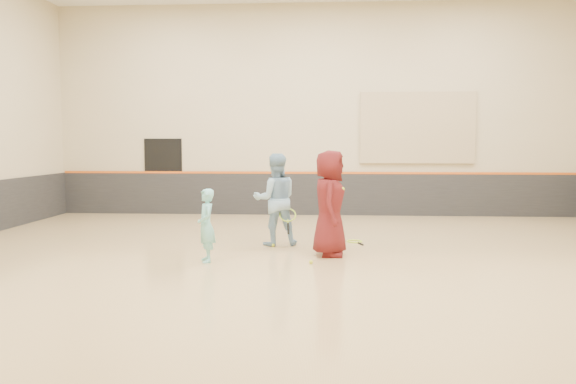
# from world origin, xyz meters

# --- Properties ---
(room) EXTENTS (15.04, 12.04, 6.22)m
(room) POSITION_xyz_m (0.00, 0.00, 0.81)
(room) COLOR tan
(room) RESTS_ON ground
(wainscot_back) EXTENTS (14.90, 0.04, 1.20)m
(wainscot_back) POSITION_xyz_m (0.00, 5.97, 0.60)
(wainscot_back) COLOR #232326
(wainscot_back) RESTS_ON floor
(accent_stripe) EXTENTS (14.90, 0.03, 0.06)m
(accent_stripe) POSITION_xyz_m (0.00, 5.96, 1.22)
(accent_stripe) COLOR #D85914
(accent_stripe) RESTS_ON wall_back
(acoustic_panel) EXTENTS (3.20, 0.08, 2.00)m
(acoustic_panel) POSITION_xyz_m (2.80, 5.95, 2.50)
(acoustic_panel) COLOR tan
(acoustic_panel) RESTS_ON wall_back
(doorway) EXTENTS (1.10, 0.05, 2.20)m
(doorway) POSITION_xyz_m (-4.50, 5.98, 1.10)
(doorway) COLOR black
(doorway) RESTS_ON floor
(girl) EXTENTS (0.45, 0.55, 1.28)m
(girl) POSITION_xyz_m (-1.87, -0.55, 0.64)
(girl) COLOR #7ED9DA
(girl) RESTS_ON floor
(instructor) EXTENTS (1.04, 0.89, 1.86)m
(instructor) POSITION_xyz_m (-0.80, 1.14, 0.93)
(instructor) COLOR #8CB7D8
(instructor) RESTS_ON floor
(young_man) EXTENTS (0.67, 0.98, 1.94)m
(young_man) POSITION_xyz_m (0.28, 0.13, 0.97)
(young_man) COLOR #591516
(young_man) RESTS_ON floor
(held_racket) EXTENTS (0.56, 0.56, 0.57)m
(held_racket) POSITION_xyz_m (-0.54, 0.96, 0.64)
(held_racket) COLOR #AEDC30
(held_racket) RESTS_ON instructor
(spare_racket) EXTENTS (0.73, 0.73, 0.04)m
(spare_racket) POSITION_xyz_m (0.82, 1.59, 0.02)
(spare_racket) COLOR #B8E532
(spare_racket) RESTS_ON floor
(ball_under_racket) EXTENTS (0.07, 0.07, 0.07)m
(ball_under_racket) POSITION_xyz_m (-0.04, -0.62, 0.03)
(ball_under_racket) COLOR yellow
(ball_under_racket) RESTS_ON floor
(ball_in_hand) EXTENTS (0.07, 0.07, 0.07)m
(ball_in_hand) POSITION_xyz_m (0.51, -0.05, 1.25)
(ball_in_hand) COLOR #C7E735
(ball_in_hand) RESTS_ON young_man
(ball_beside_spare) EXTENTS (0.07, 0.07, 0.07)m
(ball_beside_spare) POSITION_xyz_m (-0.83, 0.93, 0.03)
(ball_beside_spare) COLOR #D4E234
(ball_beside_spare) RESTS_ON floor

